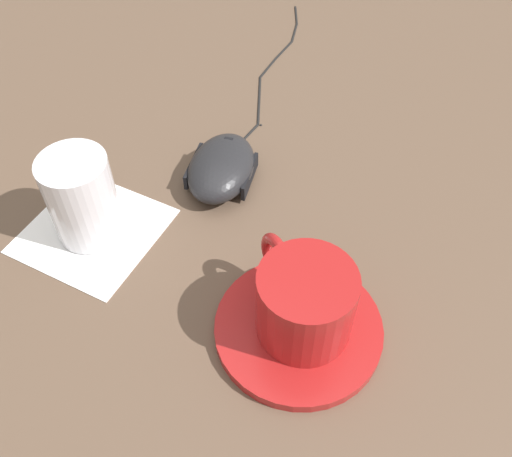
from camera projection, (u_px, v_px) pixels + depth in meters
The scene contains 7 objects.
ground_plane at pixel (209, 235), 0.57m from camera, with size 3.00×3.00×0.00m, color brown.
saucer at pixel (298, 329), 0.50m from camera, with size 0.15×0.15×0.01m, color maroon.
coffee_cup at pixel (304, 301), 0.47m from camera, with size 0.10×0.09×0.07m.
computer_mouse at pixel (221, 168), 0.60m from camera, with size 0.07×0.11×0.04m.
mouse_cable at pixel (274, 68), 0.75m from camera, with size 0.03×0.33×0.00m.
napkin_under_glass at pixel (93, 231), 0.57m from camera, with size 0.13×0.13×0.00m, color white.
drinking_glass at pixel (82, 198), 0.54m from camera, with size 0.07×0.07×0.09m, color silver.
Camera 1 is at (-0.15, 0.33, 0.44)m, focal length 40.00 mm.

